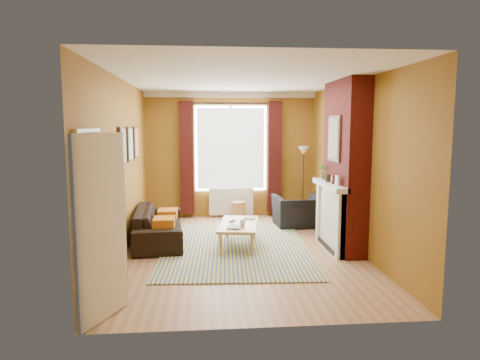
# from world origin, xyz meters

# --- Properties ---
(ground) EXTENTS (5.50, 5.50, 0.00)m
(ground) POSITION_xyz_m (0.00, 0.00, 0.00)
(ground) COLOR #906541
(ground) RESTS_ON ground
(room_walls) EXTENTS (3.82, 5.54, 2.83)m
(room_walls) POSITION_xyz_m (0.64, 0.28, 1.39)
(room_walls) COLOR brown
(room_walls) RESTS_ON ground
(striped_rug) EXTENTS (2.57, 3.46, 0.02)m
(striped_rug) POSITION_xyz_m (-0.09, 0.15, 0.01)
(striped_rug) COLOR #314387
(striped_rug) RESTS_ON ground
(sofa) EXTENTS (0.96, 2.11, 0.60)m
(sofa) POSITION_xyz_m (-1.42, 0.69, 0.30)
(sofa) COLOR black
(sofa) RESTS_ON ground
(armchair) EXTENTS (1.02, 0.90, 0.63)m
(armchair) POSITION_xyz_m (1.32, 1.61, 0.31)
(armchair) COLOR black
(armchair) RESTS_ON ground
(coffee_table) EXTENTS (0.80, 1.31, 0.41)m
(coffee_table) POSITION_xyz_m (-0.03, 0.22, 0.37)
(coffee_table) COLOR tan
(coffee_table) RESTS_ON ground
(wicker_stool) EXTENTS (0.36, 0.36, 0.39)m
(wicker_stool) POSITION_xyz_m (0.14, 2.40, 0.20)
(wicker_stool) COLOR #A57847
(wicker_stool) RESTS_ON ground
(floor_lamp) EXTENTS (0.31, 0.31, 1.61)m
(floor_lamp) POSITION_xyz_m (1.55, 2.22, 1.27)
(floor_lamp) COLOR black
(floor_lamp) RESTS_ON ground
(book_a) EXTENTS (0.27, 0.32, 0.03)m
(book_a) POSITION_xyz_m (-0.23, -0.07, 0.43)
(book_a) COLOR #999999
(book_a) RESTS_ON coffee_table
(book_b) EXTENTS (0.26, 0.31, 0.02)m
(book_b) POSITION_xyz_m (0.11, 0.62, 0.42)
(book_b) COLOR #999999
(book_b) RESTS_ON coffee_table
(mug) EXTENTS (0.13, 0.13, 0.10)m
(mug) POSITION_xyz_m (0.02, -0.00, 0.46)
(mug) COLOR #999999
(mug) RESTS_ON coffee_table
(tv_remote) EXTENTS (0.13, 0.16, 0.02)m
(tv_remote) POSITION_xyz_m (-0.12, 0.35, 0.42)
(tv_remote) COLOR black
(tv_remote) RESTS_ON coffee_table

